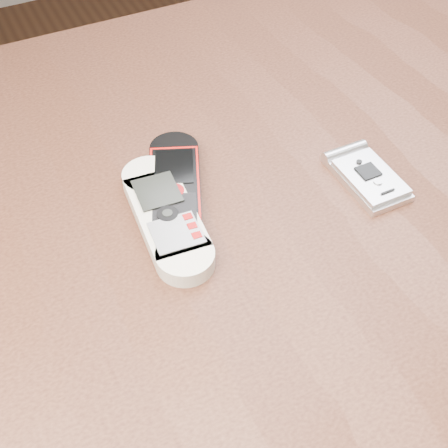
# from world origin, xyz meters

# --- Properties ---
(table) EXTENTS (1.20, 0.80, 0.75)m
(table) POSITION_xyz_m (0.00, 0.00, 0.64)
(table) COLOR black
(table) RESTS_ON ground
(nokia_white) EXTENTS (0.06, 0.16, 0.02)m
(nokia_white) POSITION_xyz_m (-0.04, 0.03, 0.76)
(nokia_white) COLOR silver
(nokia_white) RESTS_ON table
(nokia_black_red) EXTENTS (0.11, 0.16, 0.02)m
(nokia_black_red) POSITION_xyz_m (-0.02, 0.06, 0.76)
(nokia_black_red) COLOR black
(nokia_black_red) RESTS_ON table
(motorola_razr) EXTENTS (0.05, 0.09, 0.01)m
(motorola_razr) POSITION_xyz_m (0.16, -0.00, 0.76)
(motorola_razr) COLOR silver
(motorola_razr) RESTS_ON table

